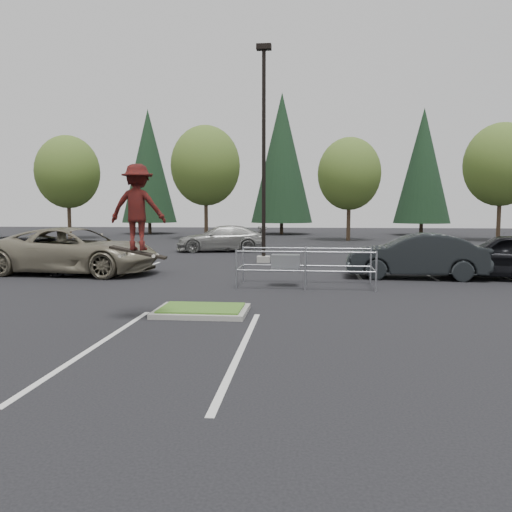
# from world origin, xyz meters

# --- Properties ---
(ground) EXTENTS (120.00, 120.00, 0.00)m
(ground) POSITION_xyz_m (0.00, 0.00, 0.00)
(ground) COLOR black
(ground) RESTS_ON ground
(grass_median) EXTENTS (2.20, 1.60, 0.16)m
(grass_median) POSITION_xyz_m (0.00, 0.00, 0.08)
(grass_median) COLOR gray
(grass_median) RESTS_ON ground
(stall_lines) EXTENTS (22.62, 17.60, 0.01)m
(stall_lines) POSITION_xyz_m (-1.35, 6.02, 0.00)
(stall_lines) COLOR silver
(stall_lines) RESTS_ON ground
(light_pole) EXTENTS (0.70, 0.60, 10.12)m
(light_pole) POSITION_xyz_m (0.50, 12.00, 4.56)
(light_pole) COLOR gray
(light_pole) RESTS_ON ground
(decid_a) EXTENTS (5.44, 5.44, 8.91)m
(decid_a) POSITION_xyz_m (-18.01, 30.03, 5.58)
(decid_a) COLOR #38281C
(decid_a) RESTS_ON ground
(decid_b) EXTENTS (5.89, 5.89, 9.64)m
(decid_b) POSITION_xyz_m (-6.01, 30.53, 6.04)
(decid_b) COLOR #38281C
(decid_b) RESTS_ON ground
(decid_c) EXTENTS (5.12, 5.12, 8.38)m
(decid_c) POSITION_xyz_m (5.99, 29.83, 5.25)
(decid_c) COLOR #38281C
(decid_c) RESTS_ON ground
(decid_d) EXTENTS (5.76, 5.76, 9.43)m
(decid_d) POSITION_xyz_m (17.99, 30.33, 5.91)
(decid_d) COLOR #38281C
(decid_d) RESTS_ON ground
(conif_a) EXTENTS (5.72, 5.72, 13.00)m
(conif_a) POSITION_xyz_m (-14.00, 40.00, 7.10)
(conif_a) COLOR #38281C
(conif_a) RESTS_ON ground
(conif_b) EXTENTS (6.38, 6.38, 14.50)m
(conif_b) POSITION_xyz_m (0.00, 40.50, 7.85)
(conif_b) COLOR #38281C
(conif_b) RESTS_ON ground
(conif_c) EXTENTS (5.50, 5.50, 12.50)m
(conif_c) POSITION_xyz_m (14.00, 39.50, 6.85)
(conif_c) COLOR #38281C
(conif_c) RESTS_ON ground
(cart_corral) EXTENTS (4.44, 1.67, 1.25)m
(cart_corral) POSITION_xyz_m (2.00, 4.59, 0.79)
(cart_corral) COLOR gray
(cart_corral) RESTS_ON ground
(skateboarder) EXTENTS (1.25, 0.72, 2.09)m
(skateboarder) POSITION_xyz_m (-1.20, -1.00, 2.54)
(skateboarder) COLOR black
(skateboarder) RESTS_ON ground
(car_l_tan) EXTENTS (6.78, 3.57, 1.82)m
(car_l_tan) POSITION_xyz_m (-6.50, 7.00, 0.91)
(car_l_tan) COLOR gray
(car_l_tan) RESTS_ON ground
(car_l_black) EXTENTS (5.31, 3.31, 1.43)m
(car_l_black) POSITION_xyz_m (-8.00, 7.12, 0.72)
(car_l_black) COLOR black
(car_l_black) RESTS_ON ground
(car_r_charc) EXTENTS (5.10, 2.09, 1.64)m
(car_r_charc) POSITION_xyz_m (6.50, 7.00, 0.82)
(car_r_charc) COLOR black
(car_r_charc) RESTS_ON ground
(car_r_black) EXTENTS (5.27, 2.99, 1.69)m
(car_r_black) POSITION_xyz_m (9.75, 7.00, 0.85)
(car_r_black) COLOR black
(car_r_black) RESTS_ON ground
(car_far_silver) EXTENTS (5.73, 3.24, 1.57)m
(car_far_silver) POSITION_xyz_m (-2.51, 18.00, 0.78)
(car_far_silver) COLOR gray
(car_far_silver) RESTS_ON ground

